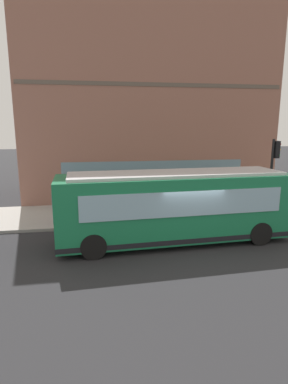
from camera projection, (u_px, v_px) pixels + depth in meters
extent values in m
plane|color=#262628|center=(186.00, 244.00, 13.34)|extent=(120.00, 120.00, 0.00)
cube|color=#9E9991|center=(162.00, 212.00, 18.06)|extent=(4.61, 40.00, 0.15)
cube|color=#8C5B4C|center=(145.00, 101.00, 22.79)|extent=(8.06, 16.63, 13.50)
cube|color=brown|center=(155.00, 85.00, 18.90)|extent=(0.36, 16.30, 0.24)
cube|color=slate|center=(155.00, 179.00, 20.02)|extent=(0.12, 11.64, 2.40)
cube|color=#197247|center=(176.00, 206.00, 13.37)|extent=(3.01, 10.12, 2.70)
cube|color=silver|center=(176.00, 173.00, 13.08)|extent=(2.58, 9.10, 0.12)
cube|color=#8CB2C6|center=(55.00, 201.00, 12.26)|extent=(2.20, 0.19, 1.20)
cube|color=#8CB2C6|center=(168.00, 191.00, 14.50)|extent=(0.48, 8.19, 1.00)
cube|color=#8CB2C6|center=(186.00, 204.00, 12.07)|extent=(0.48, 8.19, 1.00)
cube|color=black|center=(175.00, 232.00, 13.61)|extent=(3.05, 10.16, 0.20)
cylinder|color=black|center=(91.00, 227.00, 13.97)|extent=(0.35, 1.01, 1.00)
cylinder|color=black|center=(94.00, 246.00, 11.77)|extent=(0.35, 1.01, 1.00)
cylinder|color=black|center=(234.00, 218.00, 15.39)|extent=(0.35, 1.01, 1.00)
cylinder|color=black|center=(260.00, 233.00, 13.19)|extent=(0.35, 1.01, 1.00)
cylinder|color=black|center=(271.00, 178.00, 16.66)|extent=(0.14, 0.14, 4.15)
cube|color=black|center=(276.00, 150.00, 16.37)|extent=(0.32, 0.24, 0.90)
sphere|color=red|center=(279.00, 144.00, 16.33)|extent=(0.20, 0.20, 0.20)
sphere|color=yellow|center=(279.00, 150.00, 16.39)|extent=(0.20, 0.20, 0.20)
sphere|color=green|center=(278.00, 155.00, 16.45)|extent=(0.20, 0.20, 0.20)
cylinder|color=red|center=(181.00, 202.00, 18.96)|extent=(0.24, 0.24, 0.55)
sphere|color=red|center=(181.00, 196.00, 18.89)|extent=(0.22, 0.22, 0.22)
cylinder|color=red|center=(184.00, 201.00, 18.98)|extent=(0.10, 0.12, 0.10)
cylinder|color=red|center=(181.00, 200.00, 19.12)|extent=(0.12, 0.10, 0.10)
cylinder|color=#B23338|center=(114.00, 202.00, 18.34)|extent=(0.14, 0.14, 0.81)
cylinder|color=#B23338|center=(114.00, 202.00, 18.51)|extent=(0.14, 0.14, 0.81)
cylinder|color=#B23338|center=(113.00, 190.00, 18.27)|extent=(0.32, 0.32, 0.64)
sphere|color=#9E704C|center=(113.00, 183.00, 18.18)|extent=(0.22, 0.22, 0.22)
cylinder|color=#8C3F8C|center=(56.00, 215.00, 15.82)|extent=(0.14, 0.14, 0.78)
cylinder|color=#8C3F8C|center=(56.00, 216.00, 15.65)|extent=(0.14, 0.14, 0.78)
cylinder|color=#3359A5|center=(55.00, 202.00, 15.59)|extent=(0.32, 0.32, 0.61)
sphere|color=tan|center=(55.00, 194.00, 15.50)|extent=(0.21, 0.21, 0.21)
cube|color=#BF3F19|center=(245.00, 201.00, 18.33)|extent=(0.44, 0.40, 0.90)
cube|color=#8CB2C6|center=(248.00, 198.00, 18.32)|extent=(0.35, 0.03, 0.30)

